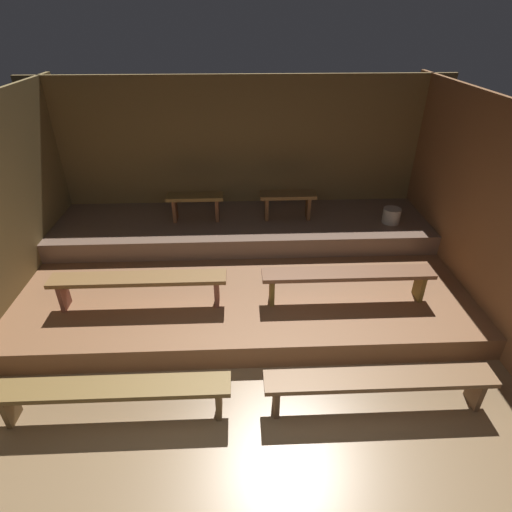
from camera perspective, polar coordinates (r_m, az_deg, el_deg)
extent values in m
cube|color=olive|center=(5.30, -1.57, -8.65)|extent=(6.43, 5.42, 0.08)
cube|color=olive|center=(6.74, -2.14, 13.16)|extent=(6.43, 0.06, 2.55)
cube|color=brown|center=(5.41, 30.07, 4.19)|extent=(0.06, 5.42, 2.55)
cube|color=brown|center=(5.76, -1.74, -2.72)|extent=(5.63, 3.20, 0.29)
cube|color=brown|center=(6.39, -1.92, 3.93)|extent=(5.63, 1.40, 0.29)
cube|color=brown|center=(4.15, -19.45, -16.92)|extent=(2.18, 0.27, 0.05)
cube|color=brown|center=(4.66, -31.02, -17.51)|extent=(0.05, 0.22, 0.35)
cube|color=brown|center=(4.13, -5.19, -19.22)|extent=(0.05, 0.22, 0.35)
cube|color=brown|center=(4.17, 16.84, -16.04)|extent=(2.18, 0.27, 0.05)
cube|color=brown|center=(4.13, 2.81, -19.01)|extent=(0.05, 0.22, 0.35)
cube|color=brown|center=(4.70, 28.18, -16.11)|extent=(0.05, 0.22, 0.35)
cube|color=brown|center=(4.95, -16.06, -3.04)|extent=(2.04, 0.27, 0.05)
cube|color=brown|center=(5.35, -25.17, -4.89)|extent=(0.05, 0.22, 0.35)
cube|color=brown|center=(4.93, -5.48, -4.84)|extent=(0.05, 0.22, 0.35)
cube|color=brown|center=(4.97, 12.67, -2.40)|extent=(2.04, 0.27, 0.05)
cube|color=brown|center=(4.94, 2.21, -4.66)|extent=(0.05, 0.22, 0.35)
cube|color=brown|center=(5.38, 21.75, -3.84)|extent=(0.05, 0.22, 0.35)
cube|color=brown|center=(6.23, -8.46, 8.16)|extent=(0.84, 0.27, 0.05)
cube|color=brown|center=(6.35, -11.20, 6.36)|extent=(0.05, 0.22, 0.35)
cube|color=brown|center=(6.29, -5.42, 6.56)|extent=(0.05, 0.22, 0.35)
cube|color=brown|center=(6.24, 4.45, 8.44)|extent=(0.84, 0.27, 0.05)
cube|color=brown|center=(6.29, 1.47, 6.71)|extent=(0.05, 0.22, 0.35)
cube|color=brown|center=(6.36, 7.24, 6.76)|extent=(0.05, 0.22, 0.35)
cylinder|color=#B2A899|center=(6.51, 18.31, 5.35)|extent=(0.26, 0.26, 0.23)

